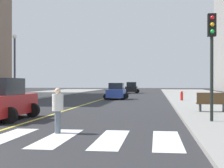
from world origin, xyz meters
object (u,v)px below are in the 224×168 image
at_px(traffic_light_near_corner, 212,46).
at_px(fire_hydrant, 182,96).
at_px(street_lamp, 15,60).
at_px(park_bench, 212,103).
at_px(pedestrian_crossing, 58,108).
at_px(car_blue_nearest, 116,92).
at_px(car_black_second, 132,88).
at_px(car_red_third, 1,100).

bearing_deg(traffic_light_near_corner, fire_hydrant, -89.97).
distance_m(fire_hydrant, street_lamp, 17.00).
distance_m(park_bench, street_lamp, 21.73).
relative_size(traffic_light_near_corner, fire_hydrant, 5.32).
relative_size(pedestrian_crossing, street_lamp, 0.25).
bearing_deg(park_bench, car_blue_nearest, 24.97).
xyz_separation_m(car_blue_nearest, fire_hydrant, (6.81, -4.46, -0.27)).
bearing_deg(pedestrian_crossing, fire_hydrant, 157.47).
bearing_deg(street_lamp, traffic_light_near_corner, -46.41).
relative_size(park_bench, fire_hydrant, 2.03).
xyz_separation_m(car_black_second, street_lamp, (-9.92, -26.82, 3.19)).
distance_m(car_red_third, pedestrian_crossing, 5.68).
distance_m(pedestrian_crossing, fire_hydrant, 21.88).
distance_m(traffic_light_near_corner, fire_hydrant, 17.90).
distance_m(car_blue_nearest, car_black_second, 22.17).
bearing_deg(pedestrian_crossing, car_red_third, -140.86).
bearing_deg(car_red_third, traffic_light_near_corner, -3.08).
xyz_separation_m(car_red_third, park_bench, (10.88, 4.41, -0.28)).
height_order(traffic_light_near_corner, pedestrian_crossing, traffic_light_near_corner).
height_order(park_bench, pedestrian_crossing, pedestrian_crossing).
bearing_deg(traffic_light_near_corner, car_red_third, -3.34).
xyz_separation_m(park_bench, street_lamp, (-17.45, 12.48, 3.40)).
bearing_deg(fire_hydrant, street_lamp, -179.35).
distance_m(traffic_light_near_corner, street_lamp, 24.14).
bearing_deg(car_red_third, street_lamp, 111.53).
bearing_deg(pedestrian_crossing, park_bench, 134.24).
xyz_separation_m(traffic_light_near_corner, street_lamp, (-16.64, 17.48, 0.61)).
height_order(car_red_third, pedestrian_crossing, car_red_third).
xyz_separation_m(fire_hydrant, street_lamp, (-16.63, -0.19, 3.51)).
distance_m(car_blue_nearest, pedestrian_crossing, 25.52).
bearing_deg(street_lamp, park_bench, -35.57).
xyz_separation_m(pedestrian_crossing, street_lamp, (-10.65, 20.86, 3.18)).
xyz_separation_m(pedestrian_crossing, fire_hydrant, (5.99, 21.04, -0.34)).
xyz_separation_m(traffic_light_near_corner, pedestrian_crossing, (-5.99, -3.38, -2.57)).
bearing_deg(car_blue_nearest, car_red_third, 81.18).
relative_size(car_blue_nearest, car_black_second, 0.93).
xyz_separation_m(car_blue_nearest, car_black_second, (0.10, 22.17, 0.06)).
height_order(car_blue_nearest, fire_hydrant, car_blue_nearest).
bearing_deg(traffic_light_near_corner, car_blue_nearest, -72.87).
distance_m(car_red_third, park_bench, 11.74).
height_order(car_blue_nearest, street_lamp, street_lamp).
bearing_deg(fire_hydrant, car_blue_nearest, 146.77).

